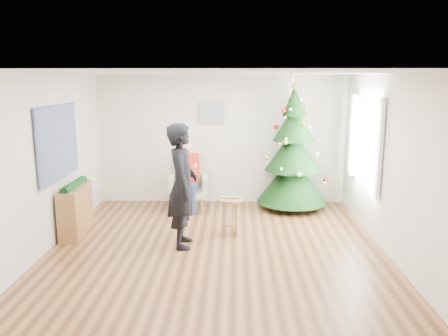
{
  "coord_description": "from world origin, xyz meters",
  "views": [
    {
      "loc": [
        0.28,
        -6.31,
        2.51
      ],
      "look_at": [
        0.1,
        0.6,
        1.1
      ],
      "focal_mm": 35.0,
      "sensor_mm": 36.0,
      "label": 1
    }
  ],
  "objects_px": {
    "christmas_tree": "(293,152)",
    "standing_man": "(182,186)",
    "stool": "(230,216)",
    "armchair": "(188,191)",
    "console": "(76,210)"
  },
  "relations": [
    {
      "from": "standing_man",
      "to": "christmas_tree",
      "type": "bearing_deg",
      "value": -47.58
    },
    {
      "from": "christmas_tree",
      "to": "stool",
      "type": "distance_m",
      "value": 2.11
    },
    {
      "from": "christmas_tree",
      "to": "standing_man",
      "type": "xyz_separation_m",
      "value": [
        -1.91,
        -2.06,
        -0.17
      ]
    },
    {
      "from": "stool",
      "to": "armchair",
      "type": "height_order",
      "value": "armchair"
    },
    {
      "from": "console",
      "to": "armchair",
      "type": "bearing_deg",
      "value": 36.55
    },
    {
      "from": "christmas_tree",
      "to": "stool",
      "type": "relative_size",
      "value": 4.08
    },
    {
      "from": "christmas_tree",
      "to": "armchair",
      "type": "distance_m",
      "value": 2.17
    },
    {
      "from": "christmas_tree",
      "to": "console",
      "type": "height_order",
      "value": "christmas_tree"
    },
    {
      "from": "stool",
      "to": "standing_man",
      "type": "distance_m",
      "value": 1.09
    },
    {
      "from": "christmas_tree",
      "to": "stool",
      "type": "xyz_separation_m",
      "value": [
        -1.19,
        -1.54,
        -0.8
      ]
    },
    {
      "from": "armchair",
      "to": "christmas_tree",
      "type": "bearing_deg",
      "value": -0.07
    },
    {
      "from": "armchair",
      "to": "standing_man",
      "type": "bearing_deg",
      "value": -90.63
    },
    {
      "from": "standing_man",
      "to": "console",
      "type": "distance_m",
      "value": 1.96
    },
    {
      "from": "christmas_tree",
      "to": "console",
      "type": "distance_m",
      "value": 4.12
    },
    {
      "from": "console",
      "to": "stool",
      "type": "bearing_deg",
      "value": -2.74
    }
  ]
}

